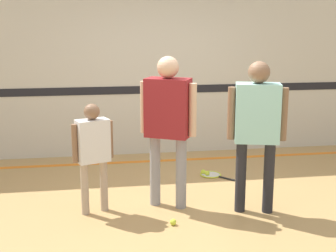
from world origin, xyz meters
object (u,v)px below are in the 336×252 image
(person_student_right, at_px, (257,121))
(tennis_ball_near_instructor, at_px, (173,222))
(person_instructor, at_px, (168,116))
(tennis_ball_stray_left, at_px, (203,172))
(person_student_left, at_px, (93,146))
(racket_spare_on_floor, at_px, (212,175))
(tennis_ball_by_spare_racket, at_px, (207,173))

(person_student_right, distance_m, tennis_ball_near_instructor, 1.38)
(person_instructor, height_order, tennis_ball_stray_left, person_instructor)
(person_instructor, distance_m, person_student_left, 0.87)
(person_student_right, distance_m, tennis_ball_stray_left, 1.70)
(tennis_ball_stray_left, bearing_deg, person_student_left, -143.39)
(person_student_right, xyz_separation_m, racket_spare_on_floor, (-0.15, 1.28, -1.01))
(person_student_right, xyz_separation_m, tennis_ball_stray_left, (-0.25, 1.35, -0.99))
(person_student_right, bearing_deg, tennis_ball_stray_left, -64.61)
(person_student_right, distance_m, tennis_ball_by_spare_racket, 1.63)
(person_student_left, bearing_deg, tennis_ball_near_instructor, -50.84)
(person_instructor, bearing_deg, tennis_ball_near_instructor, -65.51)
(person_student_right, bearing_deg, racket_spare_on_floor, -68.51)
(person_student_right, height_order, racket_spare_on_floor, person_student_right)
(racket_spare_on_floor, distance_m, tennis_ball_near_instructor, 1.69)
(person_instructor, bearing_deg, tennis_ball_stray_left, 85.65)
(tennis_ball_by_spare_racket, bearing_deg, racket_spare_on_floor, -5.92)
(person_student_right, relative_size, tennis_ball_by_spare_racket, 25.05)
(person_student_left, distance_m, person_student_right, 1.77)
(person_student_left, height_order, tennis_ball_by_spare_racket, person_student_left)
(tennis_ball_near_instructor, relative_size, tennis_ball_by_spare_racket, 1.00)
(person_instructor, xyz_separation_m, tennis_ball_by_spare_racket, (0.70, 0.98, -1.01))
(person_instructor, xyz_separation_m, person_student_left, (-0.82, -0.05, -0.30))
(tennis_ball_near_instructor, bearing_deg, person_student_right, 13.09)
(racket_spare_on_floor, bearing_deg, tennis_ball_stray_left, -168.04)
(person_student_right, bearing_deg, tennis_ball_near_instructor, 28.05)
(person_student_left, distance_m, tennis_ball_by_spare_racket, 1.97)
(racket_spare_on_floor, xyz_separation_m, tennis_ball_stray_left, (-0.10, 0.08, 0.02))
(tennis_ball_near_instructor, distance_m, tennis_ball_by_spare_racket, 1.67)
(person_instructor, xyz_separation_m, person_student_right, (0.91, -0.31, -0.03))
(tennis_ball_by_spare_racket, bearing_deg, person_student_right, -80.71)
(person_instructor, xyz_separation_m, racket_spare_on_floor, (0.76, 0.97, -1.04))
(tennis_ball_stray_left, bearing_deg, racket_spare_on_floor, -37.24)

